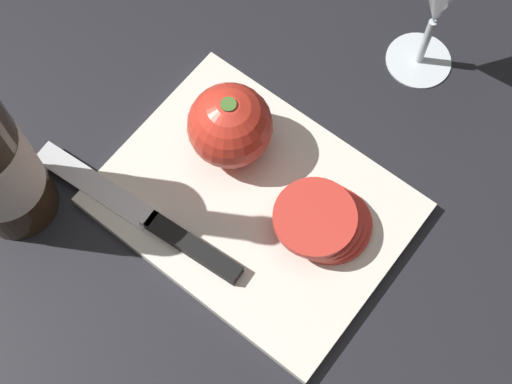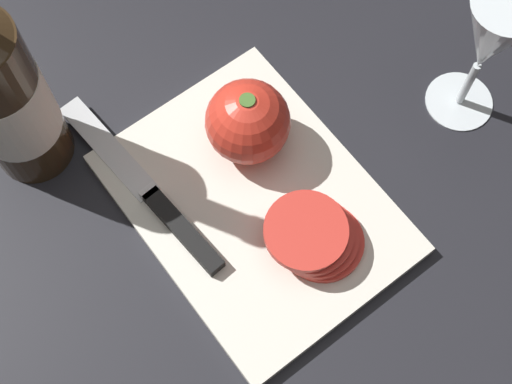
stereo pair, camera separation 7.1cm
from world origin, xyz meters
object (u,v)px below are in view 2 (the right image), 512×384
knife (165,211)px  wine_glass (490,42)px  wine_bottle (2,96)px  tomato_slice_stack_near (314,237)px  whole_tomato (248,122)px

knife → wine_glass: bearing=-108.1°
wine_glass → wine_bottle: bearing=60.0°
wine_bottle → wine_glass: size_ratio=1.91×
wine_glass → knife: (0.08, 0.34, -0.10)m
wine_glass → tomato_slice_stack_near: (-0.03, 0.24, -0.08)m
wine_bottle → tomato_slice_stack_near: 0.33m
wine_bottle → knife: wine_bottle is taller
knife → whole_tomato: bearing=-87.3°
wine_glass → whole_tomato: wine_glass is taller
knife → tomato_slice_stack_near: 0.16m
knife → tomato_slice_stack_near: size_ratio=2.64×
wine_bottle → knife: size_ratio=1.29×
wine_bottle → wine_glass: (-0.24, -0.41, 0.00)m
wine_bottle → tomato_slice_stack_near: (-0.27, -0.17, -0.08)m
wine_bottle → whole_tomato: size_ratio=3.71×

